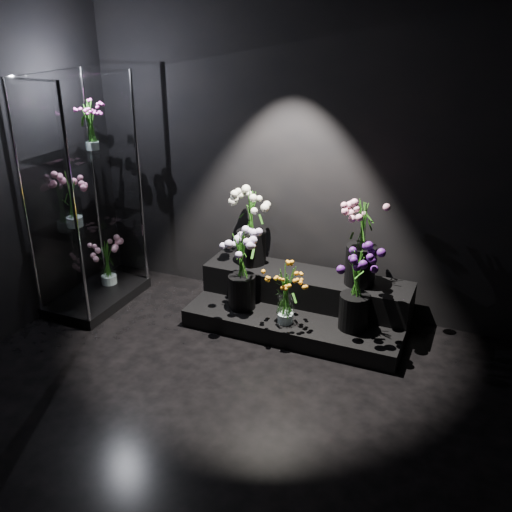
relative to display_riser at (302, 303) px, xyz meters
The scene contains 12 objects.
floor 1.65m from the display_riser, 95.44° to the right, with size 4.00×4.00×0.00m, color black.
wall_back 1.29m from the display_riser, 113.24° to the left, with size 4.00×4.00×0.00m, color black.
display_riser is the anchor object (origin of this frame).
display_case 2.09m from the display_riser, 167.63° to the right, with size 0.56×0.93×2.05m.
bouquet_orange_bells 0.42m from the display_riser, 94.42° to the right, with size 0.26×0.26×0.51m.
bouquet_lilac 0.65m from the display_riser, 153.37° to the right, with size 0.44×0.44×0.70m.
bouquet_purple 0.65m from the display_riser, 21.60° to the right, with size 0.38×0.38×0.67m.
bouquet_cream_roses 0.83m from the display_riser, 164.77° to the left, with size 0.47×0.47×0.66m.
bouquet_pink_roses 0.80m from the display_riser, 12.62° to the left, with size 0.34×0.34×0.72m.
bouquet_case_pink 2.14m from the display_riser, 163.28° to the right, with size 0.36×0.36×0.47m.
bouquet_case_magenta 2.35m from the display_riser, behind, with size 0.29×0.29×0.42m.
bouquet_case_base_pink 1.89m from the display_riser, behind, with size 0.39×0.39×0.42m.
Camera 1 is at (1.50, -2.53, 2.51)m, focal length 40.00 mm.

